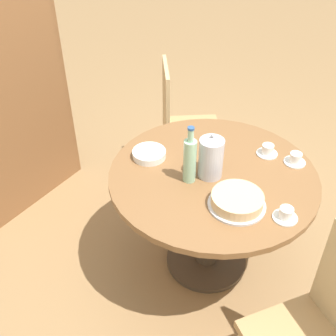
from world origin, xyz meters
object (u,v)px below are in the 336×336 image
cake_main (237,201)px  water_bottle (190,159)px  cup_a (267,151)px  chair_a (318,333)px  chair_b (183,124)px  coffee_pot (211,157)px  cup_c (286,214)px  cup_b (295,159)px  bookshelf (3,97)px

cake_main → water_bottle: bearing=82.1°
cake_main → cup_a: size_ratio=2.38×
chair_a → chair_b: same height
coffee_pot → cup_a: coffee_pot is taller
cup_c → cup_b: bearing=15.0°
cup_a → chair_a: bearing=-141.9°
water_bottle → cup_c: (0.01, -0.53, -0.11)m
water_bottle → cake_main: (-0.04, -0.30, -0.10)m
chair_b → coffee_pot: bearing=-176.9°
cup_b → cup_c: size_ratio=1.00×
chair_b → bookshelf: (-0.85, 0.85, 0.35)m
cup_b → water_bottle: bearing=138.0°
coffee_pot → water_bottle: 0.12m
coffee_pot → cup_b: (0.36, -0.34, -0.09)m
coffee_pot → water_bottle: bearing=144.2°
water_bottle → cup_a: (0.45, -0.25, -0.11)m
chair_b → cup_b: size_ratio=7.83×
chair_b → bookshelf: bearing=96.8°
coffee_pot → water_bottle: size_ratio=0.80×
cake_main → cup_b: bearing=-12.4°
bookshelf → coffee_pot: bookshelf is taller
bookshelf → water_bottle: 1.38m
water_bottle → cup_c: size_ratio=2.71×
coffee_pot → cup_c: bearing=-100.9°
bookshelf → cup_b: size_ratio=14.11×
chair_b → bookshelf: size_ratio=0.56×
chair_a → cake_main: size_ratio=3.30×
cake_main → cup_a: cake_main is taller
bookshelf → water_bottle: bearing=93.1°
cup_a → bookshelf: bearing=107.7°
coffee_pot → cake_main: coffee_pot is taller
coffee_pot → cake_main: bearing=-121.1°
chair_b → coffee_pot: 0.97m
chair_a → cup_a: chair_a is taller
bookshelf → coffee_pot: bearing=96.8°
bookshelf → cake_main: (0.03, -1.67, -0.08)m
coffee_pot → cup_b: 0.50m
chair_b → cake_main: size_ratio=3.30×
bookshelf → cake_main: size_ratio=5.93×
chair_b → water_bottle: (-0.77, -0.52, 0.37)m
coffee_pot → cup_a: (0.35, -0.18, -0.09)m
cake_main → cup_b: (0.50, -0.11, -0.01)m
chair_a → water_bottle: (0.32, 0.85, 0.37)m
water_bottle → chair_a: bearing=-110.7°
chair_b → cake_main: 1.19m
cake_main → chair_b: bearing=45.2°
chair_a → bookshelf: bookshelf is taller
bookshelf → cup_a: (0.52, -1.62, -0.09)m
cup_b → chair_b: bearing=71.1°
chair_a → bookshelf: 2.27m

